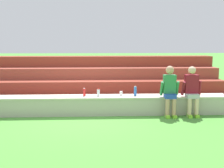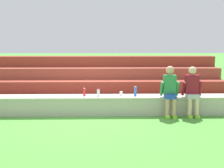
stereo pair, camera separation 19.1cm
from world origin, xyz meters
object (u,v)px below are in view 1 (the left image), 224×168
at_px(person_left_of_center, 170,89).
at_px(water_bottle_mid_left, 135,91).
at_px(water_bottle_near_right, 84,92).
at_px(person_center, 192,89).
at_px(water_bottle_near_left, 98,93).
at_px(plastic_cup_middle, 121,93).

distance_m(person_left_of_center, water_bottle_mid_left, 0.98).
bearing_deg(person_left_of_center, water_bottle_near_right, 172.39).
relative_size(person_center, water_bottle_near_left, 6.36).
relative_size(person_left_of_center, water_bottle_mid_left, 5.05).
xyz_separation_m(person_center, water_bottle_near_right, (-3.01, 0.31, -0.11)).
xyz_separation_m(water_bottle_near_right, plastic_cup_middle, (1.05, 0.02, -0.05)).
relative_size(water_bottle_mid_left, plastic_cup_middle, 2.24).
bearing_deg(person_center, water_bottle_near_left, 174.03).
xyz_separation_m(water_bottle_near_left, water_bottle_mid_left, (1.06, 0.03, 0.03)).
height_order(person_left_of_center, person_center, person_left_of_center).
bearing_deg(water_bottle_mid_left, person_center, -11.06).
xyz_separation_m(person_center, water_bottle_mid_left, (-1.55, 0.30, -0.09)).
bearing_deg(person_center, person_left_of_center, -179.33).
xyz_separation_m(person_left_of_center, person_center, (0.62, 0.01, -0.01)).
bearing_deg(water_bottle_near_right, person_left_of_center, -7.61).
distance_m(person_left_of_center, water_bottle_near_right, 2.41).
relative_size(person_left_of_center, water_bottle_near_left, 6.44).
bearing_deg(water_bottle_mid_left, plastic_cup_middle, 176.08).
distance_m(water_bottle_near_left, plastic_cup_middle, 0.66).
distance_m(water_bottle_mid_left, water_bottle_near_right, 1.46).
distance_m(person_center, water_bottle_near_right, 3.02).
distance_m(water_bottle_near_left, water_bottle_mid_left, 1.06).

